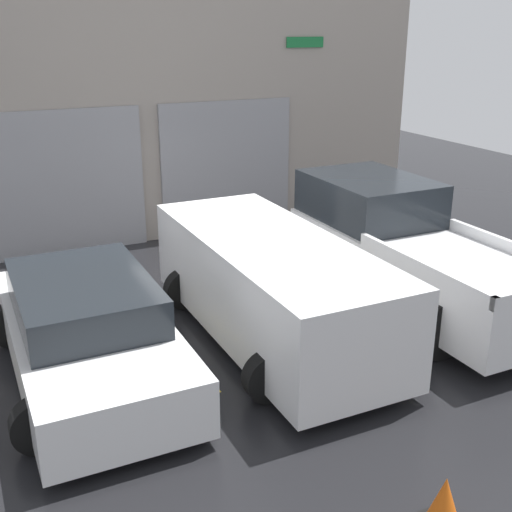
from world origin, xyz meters
TOP-DOWN VIEW (x-y plane):
  - ground_plane at (0.00, 0.00)m, footprint 28.00×28.00m
  - shophouse_building at (-0.01, 3.29)m, footprint 12.23×0.68m
  - pickup_truck at (2.62, -1.78)m, footprint 2.49×5.07m
  - sedan_white at (-2.62, -2.08)m, footprint 2.27×4.32m
  - sedan_side at (0.00, -2.10)m, footprint 2.24×4.89m
  - parking_stripe_left at (-1.31, -2.10)m, footprint 0.12×2.20m
  - parking_stripe_centre at (1.31, -2.10)m, footprint 0.12×2.20m
  - parking_stripe_right at (3.93, -2.10)m, footprint 0.12×2.20m
  - traffic_cone at (-0.32, -6.20)m, footprint 0.47×0.47m

SIDE VIEW (x-z plane):
  - ground_plane at x=0.00m, z-range 0.00..0.00m
  - parking_stripe_left at x=-1.31m, z-range 0.00..0.01m
  - parking_stripe_centre at x=1.31m, z-range 0.00..0.01m
  - parking_stripe_right at x=3.93m, z-range 0.00..0.01m
  - traffic_cone at x=-0.32m, z-range -0.02..0.53m
  - sedan_white at x=-2.62m, z-range -0.04..1.30m
  - sedan_side at x=0.00m, z-range 0.07..1.58m
  - pickup_truck at x=2.62m, z-range -0.07..1.79m
  - shophouse_building at x=-0.01m, z-range -0.04..5.09m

